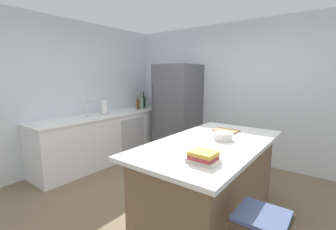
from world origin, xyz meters
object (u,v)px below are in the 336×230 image
(refrigerator, at_px, (178,110))
(wine_bottle, at_px, (144,101))
(soda_bottle, at_px, (147,102))
(olive_oil_bottle, at_px, (141,102))
(cookbook_stack, at_px, (203,157))
(mixing_bowl, at_px, (223,136))
(bar_stool, at_px, (261,230))
(gin_bottle, at_px, (142,103))
(syrup_bottle, at_px, (138,104))
(sink_faucet, at_px, (88,108))
(kitchen_island, at_px, (210,182))
(whiskey_bottle, at_px, (155,103))
(cutting_board, at_px, (226,131))
(paper_towel_roll, at_px, (104,107))

(refrigerator, distance_m, wine_bottle, 0.95)
(soda_bottle, xyz_separation_m, olive_oil_bottle, (-0.02, -0.18, 0.01))
(cookbook_stack, xyz_separation_m, mixing_bowl, (-0.15, 0.73, -0.00))
(refrigerator, bearing_deg, soda_bottle, 175.39)
(bar_stool, distance_m, gin_bottle, 3.82)
(syrup_bottle, bearing_deg, gin_bottle, 79.54)
(bar_stool, xyz_separation_m, gin_bottle, (-3.14, 2.12, 0.48))
(refrigerator, xyz_separation_m, gin_bottle, (-0.83, -0.20, 0.11))
(mixing_bowl, bearing_deg, sink_faucet, 178.70)
(sink_faucet, xyz_separation_m, syrup_bottle, (0.07, 1.19, -0.04))
(kitchen_island, relative_size, cookbook_stack, 7.65)
(gin_bottle, distance_m, cookbook_stack, 3.37)
(whiskey_bottle, height_order, gin_bottle, gin_bottle)
(cookbook_stack, bearing_deg, gin_bottle, 141.91)
(sink_faucet, bearing_deg, cutting_board, 7.90)
(kitchen_island, relative_size, gin_bottle, 5.94)
(syrup_bottle, distance_m, cutting_board, 2.54)
(wine_bottle, distance_m, gin_bottle, 0.22)
(whiskey_bottle, xyz_separation_m, syrup_bottle, (-0.07, -0.49, 0.01))
(whiskey_bottle, xyz_separation_m, mixing_bowl, (2.45, -1.74, -0.04))
(cutting_board, bearing_deg, olive_oil_bottle, 157.17)
(mixing_bowl, bearing_deg, cookbook_stack, -78.21)
(kitchen_island, bearing_deg, olive_oil_bottle, 148.13)
(mixing_bowl, bearing_deg, syrup_bottle, 153.65)
(sink_faucet, height_order, paper_towel_roll, paper_towel_roll)
(paper_towel_roll, xyz_separation_m, cutting_board, (2.43, 0.00, -0.10))
(paper_towel_roll, height_order, wine_bottle, wine_bottle)
(syrup_bottle, bearing_deg, cookbook_stack, -36.45)
(kitchen_island, bearing_deg, refrigerator, 133.56)
(mixing_bowl, bearing_deg, cutting_board, 108.33)
(sink_faucet, bearing_deg, soda_bottle, 90.35)
(wine_bottle, height_order, cutting_board, wine_bottle)
(gin_bottle, distance_m, cutting_board, 2.56)
(kitchen_island, xyz_separation_m, syrup_bottle, (-2.46, 1.39, 0.55))
(sink_faucet, distance_m, syrup_bottle, 1.19)
(kitchen_island, height_order, gin_bottle, gin_bottle)
(wine_bottle, relative_size, gin_bottle, 1.13)
(gin_bottle, relative_size, syrup_bottle, 1.06)
(olive_oil_bottle, bearing_deg, cookbook_stack, -38.08)
(wine_bottle, bearing_deg, sink_faucet, -88.88)
(refrigerator, xyz_separation_m, sink_faucet, (-0.91, -1.49, 0.14))
(soda_bottle, bearing_deg, kitchen_island, -34.91)
(paper_towel_roll, bearing_deg, soda_bottle, 91.72)
(refrigerator, relative_size, gin_bottle, 5.69)
(bar_stool, relative_size, paper_towel_roll, 2.18)
(refrigerator, relative_size, mixing_bowl, 8.71)
(cookbook_stack, bearing_deg, kitchen_island, 110.38)
(sink_faucet, bearing_deg, bar_stool, -14.32)
(kitchen_island, xyz_separation_m, sink_faucet, (-2.52, 0.20, 0.59))
(bar_stool, xyz_separation_m, syrup_bottle, (-3.16, 2.01, 0.47))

